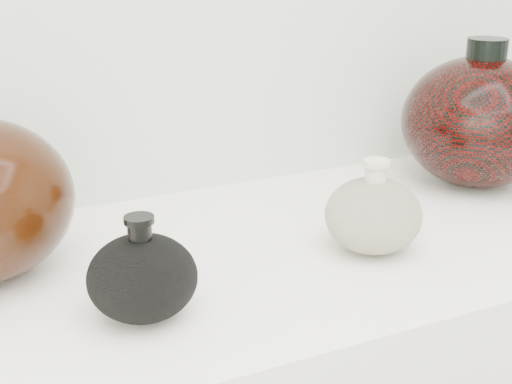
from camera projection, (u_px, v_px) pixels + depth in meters
name	position (u px, v px, depth m)	size (l,w,h in m)	color
black_gourd_vase	(142.00, 277.00, 0.75)	(0.13, 0.13, 0.12)	black
cream_gourd_vase	(373.00, 214.00, 0.91)	(0.16, 0.16, 0.12)	#BCA896
right_round_pot	(479.00, 121.00, 1.14)	(0.26, 0.26, 0.24)	black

